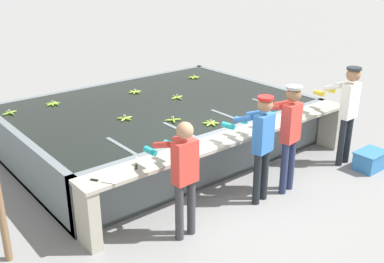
{
  "coord_description": "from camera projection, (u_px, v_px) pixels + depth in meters",
  "views": [
    {
      "loc": [
        -4.54,
        -4.28,
        3.4
      ],
      "look_at": [
        0.0,
        1.28,
        0.61
      ],
      "focal_mm": 42.0,
      "sensor_mm": 36.0,
      "label": 1
    }
  ],
  "objects": [
    {
      "name": "ground_plane",
      "position": [
        244.0,
        191.0,
        7.0
      ],
      "size": [
        80.0,
        80.0,
        0.0
      ],
      "primitive_type": "plane",
      "color": "gray",
      "rests_on": "ground"
    },
    {
      "name": "knife_1",
      "position": [
        99.0,
        181.0,
        5.42
      ],
      "size": [
        0.21,
        0.31,
        0.02
      ],
      "color": "silver",
      "rests_on": "work_ledge"
    },
    {
      "name": "banana_bunch_floating_1",
      "position": [
        211.0,
        123.0,
        7.28
      ],
      "size": [
        0.27,
        0.28,
        0.08
      ],
      "color": "#93BC3D",
      "rests_on": "wash_tank"
    },
    {
      "name": "worker_1",
      "position": [
        261.0,
        139.0,
        6.38
      ],
      "size": [
        0.48,
        0.74,
        1.62
      ],
      "color": "#1E2328",
      "rests_on": "ground"
    },
    {
      "name": "banana_bunch_floating_0",
      "position": [
        125.0,
        118.0,
        7.51
      ],
      "size": [
        0.27,
        0.28,
        0.08
      ],
      "color": "#93BC3D",
      "rests_on": "wash_tank"
    },
    {
      "name": "banana_bunch_floating_6",
      "position": [
        10.0,
        113.0,
        7.77
      ],
      "size": [
        0.28,
        0.28,
        0.08
      ],
      "color": "#75A333",
      "rests_on": "wash_tank"
    },
    {
      "name": "banana_bunch_floating_5",
      "position": [
        177.0,
        97.0,
        8.62
      ],
      "size": [
        0.28,
        0.28,
        0.08
      ],
      "color": "#9EC642",
      "rests_on": "wash_tank"
    },
    {
      "name": "banana_bunch_floating_4",
      "position": [
        173.0,
        120.0,
        7.43
      ],
      "size": [
        0.27,
        0.27,
        0.08
      ],
      "color": "#7FAD33",
      "rests_on": "wash_tank"
    },
    {
      "name": "work_ledge",
      "position": [
        235.0,
        149.0,
        6.93
      ],
      "size": [
        5.24,
        0.45,
        0.87
      ],
      "color": "#A8A393",
      "rests_on": "ground"
    },
    {
      "name": "wash_tank",
      "position": [
        158.0,
        125.0,
        8.51
      ],
      "size": [
        5.24,
        3.74,
        0.87
      ],
      "color": "slate",
      "rests_on": "ground"
    },
    {
      "name": "banana_bunch_floating_2",
      "position": [
        194.0,
        77.0,
        10.07
      ],
      "size": [
        0.27,
        0.28,
        0.08
      ],
      "color": "#8CB738",
      "rests_on": "wash_tank"
    },
    {
      "name": "worker_0",
      "position": [
        183.0,
        170.0,
        5.56
      ],
      "size": [
        0.42,
        0.71,
        1.58
      ],
      "color": "#38383D",
      "rests_on": "ground"
    },
    {
      "name": "crate",
      "position": [
        370.0,
        160.0,
        7.67
      ],
      "size": [
        0.55,
        0.39,
        0.32
      ],
      "color": "#3375B7",
      "rests_on": "ground"
    },
    {
      "name": "banana_bunch_floating_3",
      "position": [
        135.0,
        92.0,
        8.98
      ],
      "size": [
        0.28,
        0.28,
        0.08
      ],
      "color": "#93BC3D",
      "rests_on": "wash_tank"
    },
    {
      "name": "worker_2",
      "position": [
        289.0,
        129.0,
        6.66
      ],
      "size": [
        0.47,
        0.74,
        1.69
      ],
      "color": "navy",
      "rests_on": "ground"
    },
    {
      "name": "banana_bunch_floating_7",
      "position": [
        53.0,
        104.0,
        8.25
      ],
      "size": [
        0.28,
        0.27,
        0.08
      ],
      "color": "#7FAD33",
      "rests_on": "wash_tank"
    },
    {
      "name": "knife_0",
      "position": [
        136.0,
        164.0,
        5.85
      ],
      "size": [
        0.22,
        0.31,
        0.02
      ],
      "color": "silver",
      "rests_on": "work_ledge"
    },
    {
      "name": "banana_bunch_ledge_0",
      "position": [
        187.0,
        147.0,
        6.34
      ],
      "size": [
        0.28,
        0.28,
        0.08
      ],
      "color": "#75A333",
      "rests_on": "work_ledge"
    },
    {
      "name": "worker_3",
      "position": [
        348.0,
        106.0,
        7.57
      ],
      "size": [
        0.41,
        0.72,
        1.73
      ],
      "color": "#1E2328",
      "rests_on": "ground"
    }
  ]
}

